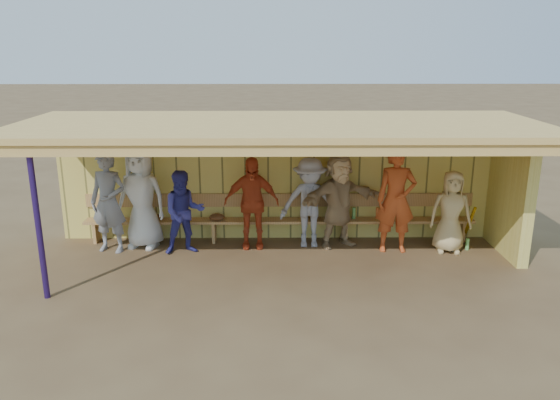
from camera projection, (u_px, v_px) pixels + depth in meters
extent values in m
plane|color=brown|center=(280.00, 262.00, 9.77)|extent=(90.00, 90.00, 0.00)
imported|color=gray|center=(109.00, 202.00, 10.03)|extent=(0.78, 0.61, 1.90)
imported|color=silver|center=(141.00, 198.00, 10.26)|extent=(1.06, 0.80, 1.95)
imported|color=#363695|center=(184.00, 212.00, 9.99)|extent=(0.89, 0.77, 1.57)
imported|color=#CA4420|center=(251.00, 203.00, 10.26)|extent=(1.04, 0.46, 1.76)
imported|color=#97979F|center=(310.00, 203.00, 10.32)|extent=(1.13, 0.66, 1.73)
imported|color=tan|center=(339.00, 200.00, 10.31)|extent=(1.76, 1.17, 1.82)
imported|color=#C04A1E|center=(396.00, 200.00, 10.04)|extent=(0.74, 0.50, 1.99)
imported|color=tan|center=(451.00, 212.00, 10.06)|extent=(0.80, 0.57, 1.55)
cube|color=#E2CF60|center=(280.00, 179.00, 10.74)|extent=(8.60, 0.20, 2.40)
cube|color=#E2CF60|center=(511.00, 190.00, 9.91)|extent=(0.20, 1.62, 2.40)
cube|color=#DBAF5A|center=(280.00, 125.00, 9.10)|extent=(8.80, 3.20, 0.10)
cube|color=#DBAF5A|center=(281.00, 150.00, 7.69)|extent=(8.80, 0.10, 0.18)
cube|color=#DBAF5A|center=(53.00, 134.00, 9.10)|extent=(0.08, 3.00, 0.16)
cube|color=#DBAF5A|center=(110.00, 134.00, 9.11)|extent=(0.08, 3.00, 0.16)
cube|color=#DBAF5A|center=(167.00, 134.00, 9.12)|extent=(0.08, 3.00, 0.16)
cube|color=#DBAF5A|center=(224.00, 134.00, 9.12)|extent=(0.08, 3.00, 0.16)
cube|color=#DBAF5A|center=(280.00, 134.00, 9.13)|extent=(0.08, 3.00, 0.16)
cube|color=#DBAF5A|center=(337.00, 133.00, 9.14)|extent=(0.08, 3.00, 0.16)
cube|color=#DBAF5A|center=(393.00, 133.00, 9.15)|extent=(0.08, 3.00, 0.16)
cube|color=#DBAF5A|center=(450.00, 133.00, 9.16)|extent=(0.08, 3.00, 0.16)
cube|color=#DBAF5A|center=(506.00, 133.00, 9.17)|extent=(0.08, 3.00, 0.16)
cylinder|color=navy|center=(38.00, 224.00, 8.06)|extent=(0.09, 0.09, 2.40)
cube|color=tan|center=(280.00, 221.00, 10.67)|extent=(7.60, 0.32, 0.05)
cube|color=tan|center=(280.00, 200.00, 10.72)|extent=(7.60, 0.04, 0.26)
cube|color=tan|center=(96.00, 232.00, 10.70)|extent=(0.06, 0.29, 0.40)
cube|color=tan|center=(214.00, 232.00, 10.72)|extent=(0.06, 0.29, 0.40)
cube|color=tan|center=(345.00, 231.00, 10.75)|extent=(0.06, 0.29, 0.40)
cube|color=tan|center=(462.00, 231.00, 10.77)|extent=(0.06, 0.29, 0.40)
cylinder|color=yellow|center=(469.00, 225.00, 10.52)|extent=(0.13, 0.41, 0.80)
sphere|color=orange|center=(467.00, 242.00, 10.62)|extent=(0.08, 0.08, 0.08)
ellipsoid|color=#593319|center=(143.00, 217.00, 10.57)|extent=(0.30, 0.24, 0.14)
ellipsoid|color=#593319|center=(154.00, 217.00, 10.58)|extent=(0.30, 0.24, 0.14)
ellipsoid|color=#593319|center=(217.00, 217.00, 10.59)|extent=(0.30, 0.24, 0.14)
cylinder|color=#76C663|center=(354.00, 213.00, 10.70)|extent=(0.07, 0.07, 0.22)
cylinder|color=orange|center=(378.00, 213.00, 10.70)|extent=(0.07, 0.07, 0.22)
cylinder|color=#70BF5F|center=(467.00, 244.00, 10.31)|extent=(0.07, 0.07, 0.22)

